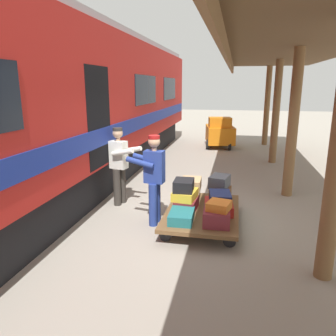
{
  "coord_description": "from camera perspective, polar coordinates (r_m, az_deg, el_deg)",
  "views": [
    {
      "loc": [
        -0.55,
        6.16,
        2.57
      ],
      "look_at": [
        0.6,
        0.65,
        1.15
      ],
      "focal_mm": 34.92,
      "sensor_mm": 36.0,
      "label": 1
    }
  ],
  "objects": [
    {
      "name": "suitcase_navy_fabric",
      "position": [
        6.12,
        9.08,
        -5.13
      ],
      "size": [
        0.44,
        0.55,
        0.19
      ],
      "primitive_type": "cube",
      "rotation": [
        0.0,
        0.0,
        0.13
      ],
      "color": "navy",
      "rests_on": "suitcase_red_plastic"
    },
    {
      "name": "suitcase_burgundy_valise",
      "position": [
        5.68,
        8.5,
        -8.39
      ],
      "size": [
        0.46,
        0.56,
        0.26
      ],
      "primitive_type": "cube",
      "rotation": [
        0.0,
        0.0,
        0.03
      ],
      "color": "maroon",
      "rests_on": "luggage_cart"
    },
    {
      "name": "suitcase_tan_vintage",
      "position": [
        6.75,
        4.07,
        -2.8
      ],
      "size": [
        0.41,
        0.53,
        0.22
      ],
      "primitive_type": "cube",
      "rotation": [
        0.0,
        0.0,
        0.04
      ],
      "color": "tan",
      "rests_on": "suitcase_cream_canvas"
    },
    {
      "name": "suitcase_teal_softside",
      "position": [
        5.75,
        2.38,
        -8.4
      ],
      "size": [
        0.43,
        0.62,
        0.17
      ],
      "primitive_type": "cube",
      "rotation": [
        0.0,
        0.0,
        0.03
      ],
      "color": "#1E666B",
      "rests_on": "luggage_cart"
    },
    {
      "name": "luggage_cart",
      "position": [
        6.28,
        5.98,
        -7.71
      ],
      "size": [
        1.35,
        2.06,
        0.28
      ],
      "color": "brown",
      "rests_on": "ground_plane"
    },
    {
      "name": "suitcase_yellow_case",
      "position": [
        6.19,
        2.98,
        -4.67
      ],
      "size": [
        0.46,
        0.58,
        0.16
      ],
      "primitive_type": "cube",
      "rotation": [
        0.0,
        0.0,
        -0.12
      ],
      "color": "gold",
      "rests_on": "suitcase_maroon_trunk"
    },
    {
      "name": "suitcase_maroon_trunk",
      "position": [
        6.26,
        3.24,
        -6.27
      ],
      "size": [
        0.42,
        0.61,
        0.21
      ],
      "primitive_type": "cube",
      "rotation": [
        0.0,
        0.0,
        -0.06
      ],
      "color": "maroon",
      "rests_on": "luggage_cart"
    },
    {
      "name": "baggage_tug",
      "position": [
        14.11,
        9.04,
        6.1
      ],
      "size": [
        1.36,
        1.86,
        1.3
      ],
      "color": "orange",
      "rests_on": "ground_plane"
    },
    {
      "name": "porter_in_overalls",
      "position": [
        6.08,
        -2.56,
        -1.55
      ],
      "size": [
        0.69,
        0.46,
        1.7
      ],
      "color": "navy",
      "rests_on": "ground_plane"
    },
    {
      "name": "suitcase_red_plastic",
      "position": [
        6.21,
        8.81,
        -6.7
      ],
      "size": [
        0.57,
        0.68,
        0.19
      ],
      "primitive_type": "cube",
      "rotation": [
        0.0,
        0.0,
        0.09
      ],
      "color": "#AD231E",
      "rests_on": "luggage_cart"
    },
    {
      "name": "suitcase_black_hardshell",
      "position": [
        6.12,
        2.76,
        -3.04
      ],
      "size": [
        0.37,
        0.46,
        0.21
      ],
      "primitive_type": "cube",
      "rotation": [
        0.0,
        0.0,
        0.03
      ],
      "color": "black",
      "rests_on": "suitcase_yellow_case"
    },
    {
      "name": "suitcase_slate_roller",
      "position": [
        6.69,
        9.0,
        -2.34
      ],
      "size": [
        0.44,
        0.54,
        0.24
      ],
      "primitive_type": "cube",
      "rotation": [
        0.0,
        0.0,
        -0.23
      ],
      "color": "#4C515B",
      "rests_on": "suitcase_brown_leather"
    },
    {
      "name": "suitcase_cream_canvas",
      "position": [
        6.79,
        3.96,
        -4.62
      ],
      "size": [
        0.41,
        0.64,
        0.22
      ],
      "primitive_type": "cube",
      "rotation": [
        0.0,
        0.0,
        0.06
      ],
      "color": "beige",
      "rests_on": "luggage_cart"
    },
    {
      "name": "suitcase_brown_leather",
      "position": [
        6.73,
        9.1,
        -4.61
      ],
      "size": [
        0.44,
        0.49,
        0.29
      ],
      "primitive_type": "cube",
      "rotation": [
        0.0,
        0.0,
        -0.11
      ],
      "color": "brown",
      "rests_on": "luggage_cart"
    },
    {
      "name": "platform_canopy",
      "position": [
        6.32,
        24.27,
        19.47
      ],
      "size": [
        3.2,
        18.56,
        3.56
      ],
      "color": "brown",
      "rests_on": "ground_plane"
    },
    {
      "name": "porter_by_door",
      "position": [
        7.18,
        -8.45,
        0.77
      ],
      "size": [
        0.73,
        0.54,
        1.7
      ],
      "color": "#332D28",
      "rests_on": "ground_plane"
    },
    {
      "name": "train_car",
      "position": [
        7.47,
        -22.7,
        9.18
      ],
      "size": [
        3.02,
        20.22,
        4.0
      ],
      "color": "#B21E19",
      "rests_on": "ground_plane"
    },
    {
      "name": "suitcase_orange_carryall",
      "position": [
        5.6,
        8.89,
        -6.52
      ],
      "size": [
        0.44,
        0.45,
        0.14
      ],
      "primitive_type": "cube",
      "rotation": [
        0.0,
        0.0,
        -0.24
      ],
      "color": "#CC6B23",
      "rests_on": "suitcase_burgundy_valise"
    },
    {
      "name": "ground_plane",
      "position": [
        6.7,
        6.27,
        -8.49
      ],
      "size": [
        60.0,
        60.0,
        0.0
      ],
      "primitive_type": "plane",
      "color": "gray"
    }
  ]
}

